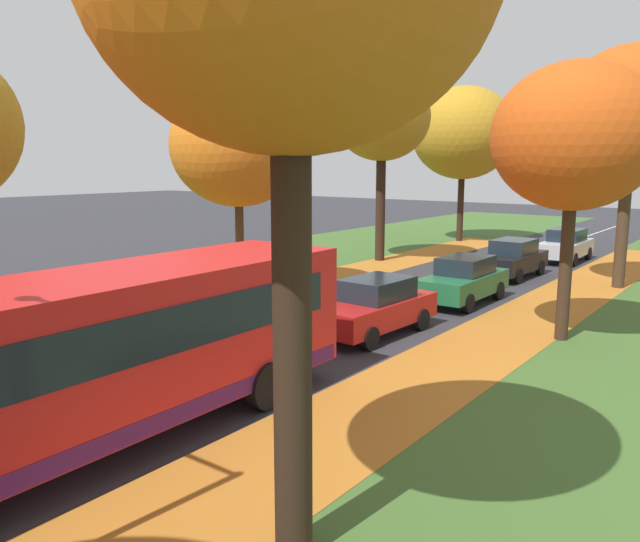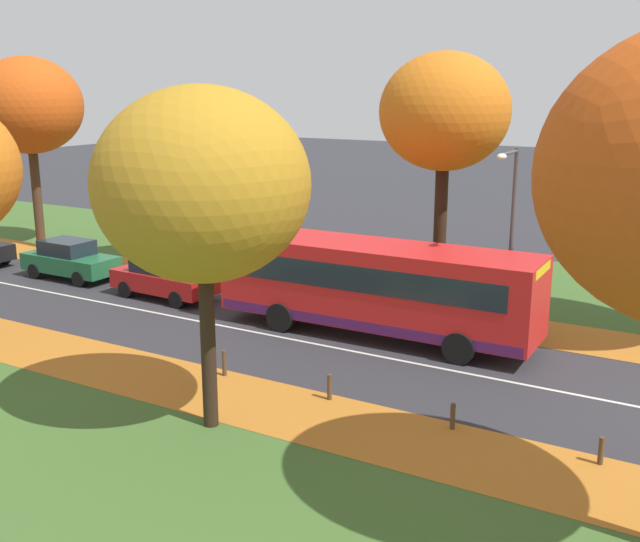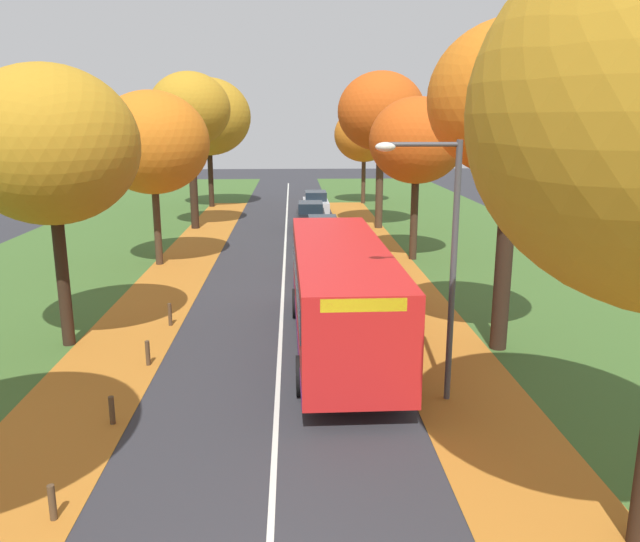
% 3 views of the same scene
% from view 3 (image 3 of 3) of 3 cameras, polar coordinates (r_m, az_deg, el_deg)
% --- Properties ---
extents(grass_verge_left, '(12.00, 90.00, 0.01)m').
position_cam_3_polar(grass_verge_left, '(28.10, -22.45, -0.60)').
color(grass_verge_left, '#3D6028').
rests_on(grass_verge_left, ground).
extents(leaf_litter_left, '(2.80, 60.00, 0.00)m').
position_cam_3_polar(leaf_litter_left, '(21.23, -16.10, -4.46)').
color(leaf_litter_left, '#B26B23').
rests_on(leaf_litter_left, grass_verge_left).
extents(grass_verge_right, '(12.00, 90.00, 0.01)m').
position_cam_3_polar(grass_verge_right, '(27.83, 15.96, -0.21)').
color(grass_verge_right, '#3D6028').
rests_on(grass_verge_right, ground).
extents(leaf_litter_right, '(2.80, 60.00, 0.00)m').
position_cam_3_polar(leaf_litter_right, '(21.05, 9.10, -4.24)').
color(leaf_litter_right, '#B26B23').
rests_on(leaf_litter_right, grass_verge_right).
extents(road_centre_line, '(0.12, 80.00, 0.01)m').
position_cam_3_polar(road_centre_line, '(26.41, -3.34, -0.44)').
color(road_centre_line, silver).
rests_on(road_centre_line, ground).
extents(tree_left_near, '(4.82, 4.82, 7.91)m').
position_cam_3_polar(tree_left_near, '(18.79, -23.49, 10.44)').
color(tree_left_near, black).
rests_on(tree_left_near, ground).
extents(tree_left_mid, '(4.97, 4.97, 7.69)m').
position_cam_3_polar(tree_left_mid, '(28.71, -15.09, 11.24)').
color(tree_left_mid, '#422D1E').
rests_on(tree_left_mid, ground).
extents(tree_left_far, '(4.72, 4.72, 9.18)m').
position_cam_3_polar(tree_left_far, '(38.27, -11.81, 14.22)').
color(tree_left_far, black).
rests_on(tree_left_far, ground).
extents(tree_left_distant, '(6.26, 6.26, 9.48)m').
position_cam_3_polar(tree_left_distant, '(48.07, -10.18, 13.70)').
color(tree_left_distant, black).
rests_on(tree_left_distant, ground).
extents(tree_right_near, '(4.61, 4.61, 9.03)m').
position_cam_3_polar(tree_right_near, '(17.73, 17.42, 14.64)').
color(tree_right_near, black).
rests_on(tree_right_near, ground).
extents(tree_right_mid, '(4.33, 4.33, 7.47)m').
position_cam_3_polar(tree_right_mid, '(29.19, 8.84, 11.67)').
color(tree_right_mid, '#382619').
rests_on(tree_right_mid, ground).
extents(tree_right_far, '(5.11, 5.11, 9.22)m').
position_cam_3_polar(tree_right_far, '(37.88, 5.60, 14.27)').
color(tree_right_far, '#422D1E').
rests_on(tree_right_far, ground).
extents(tree_right_distant, '(4.64, 4.64, 7.42)m').
position_cam_3_polar(tree_right_distant, '(49.46, 4.06, 12.32)').
color(tree_right_distant, '#422D1E').
rests_on(tree_right_distant, ground).
extents(bollard_third, '(0.12, 0.12, 0.63)m').
position_cam_3_polar(bollard_third, '(11.72, -23.28, -18.89)').
color(bollard_third, '#4C3823').
rests_on(bollard_third, ground).
extents(bollard_fourth, '(0.12, 0.12, 0.64)m').
position_cam_3_polar(bollard_fourth, '(14.46, -18.49, -12.00)').
color(bollard_fourth, '#4C3823').
rests_on(bollard_fourth, ground).
extents(bollard_fifth, '(0.12, 0.12, 0.69)m').
position_cam_3_polar(bollard_fifth, '(17.41, -15.47, -7.26)').
color(bollard_fifth, '#4C3823').
rests_on(bollard_fifth, ground).
extents(bollard_sixth, '(0.12, 0.12, 0.74)m').
position_cam_3_polar(bollard_sixth, '(20.48, -13.55, -3.90)').
color(bollard_sixth, '#4C3823').
rests_on(bollard_sixth, ground).
extents(streetlamp_right, '(1.89, 0.28, 6.00)m').
position_cam_3_polar(streetlamp_right, '(14.10, 10.91, 2.48)').
color(streetlamp_right, '#47474C').
rests_on(streetlamp_right, ground).
extents(bus, '(2.77, 10.43, 2.98)m').
position_cam_3_polar(bus, '(17.76, 1.87, -1.74)').
color(bus, red).
rests_on(bus, ground).
extents(car_red_lead, '(1.93, 4.27, 1.62)m').
position_cam_3_polar(car_red_lead, '(26.54, 0.25, 1.45)').
color(car_red_lead, '#B21919').
rests_on(car_red_lead, ground).
extents(car_green_following, '(1.79, 4.20, 1.62)m').
position_cam_3_polar(car_green_following, '(31.82, 0.27, 3.49)').
color(car_green_following, '#1E6038').
rests_on(car_green_following, ground).
extents(car_black_third_in_line, '(1.85, 4.24, 1.62)m').
position_cam_3_polar(car_black_third_in_line, '(37.65, -0.87, 5.07)').
color(car_black_third_in_line, black).
rests_on(car_black_third_in_line, ground).
extents(car_silver_fourth_in_line, '(1.80, 4.21, 1.62)m').
position_cam_3_polar(car_silver_fourth_in_line, '(43.51, -0.39, 6.23)').
color(car_silver_fourth_in_line, '#B7BABF').
rests_on(car_silver_fourth_in_line, ground).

